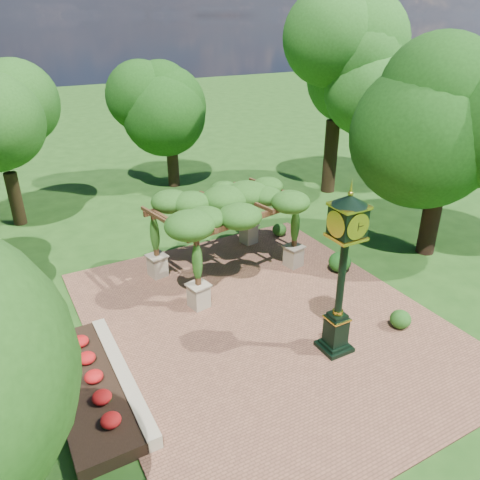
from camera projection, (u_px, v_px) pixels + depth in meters
ground at (281, 339)px, 13.83m from camera, size 120.00×120.00×0.00m
brick_plaza at (263, 321)px, 14.60m from camera, size 10.00×12.00×0.04m
border_wall at (123, 376)px, 12.12m from camera, size 0.35×5.00×0.40m
flower_bed at (87, 389)px, 11.74m from camera, size 1.50×5.00×0.36m
pedestal_clock at (343, 262)px, 12.16m from camera, size 0.94×0.94×4.76m
pergola at (226, 206)px, 16.36m from camera, size 5.53×4.02×3.18m
sundial at (198, 216)px, 21.32m from camera, size 0.60×0.60×0.87m
shrub_front at (400, 319)px, 14.17m from camera, size 0.65×0.65×0.57m
shrub_mid at (340, 262)px, 17.28m from camera, size 1.06×1.06×0.74m
shrub_back at (279, 230)px, 20.12m from camera, size 0.79×0.79×0.55m
tree_west_far at (0, 130)px, 19.66m from camera, size 3.53×3.53×6.25m
tree_north at (169, 97)px, 24.23m from camera, size 4.05×4.05×7.02m
tree_east_far at (339, 59)px, 22.58m from camera, size 4.71×4.71×9.83m
tree_east_near at (452, 108)px, 16.46m from camera, size 5.11×5.11×8.27m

